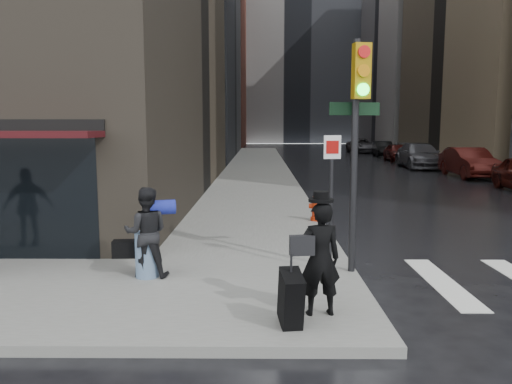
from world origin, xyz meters
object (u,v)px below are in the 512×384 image
Objects in this scene: traffic_light at (355,125)px; fire_hydrant at (316,209)px; man_jeans at (146,232)px; parked_car_5 at (383,149)px; parked_car_3 at (420,156)px; parked_car_2 at (469,163)px; parked_car_6 at (363,146)px; man_overcoat at (314,265)px; parked_car_4 at (398,152)px.

traffic_light is 5.55m from fire_hydrant.
man_jeans is 39.43m from parked_car_5.
parked_car_2 is at bearing -80.78° from parked_car_3.
parked_car_2 is 24.66m from parked_car_6.
parked_car_2 is 1.17× the size of parked_car_5.
parked_car_3 is at bearing -118.17° from man_overcoat.
fire_hydrant is at bearing -125.49° from parked_car_2.
fire_hydrant is 0.13× the size of parked_car_3.
parked_car_5 is at bearing 91.25° from parked_car_2.
parked_car_6 reaches higher than parked_car_4.
traffic_light reaches higher than parked_car_3.
man_overcoat is 0.32× the size of parked_car_3.
parked_car_5 is at bearing 65.31° from traffic_light.
man_jeans is 45.12m from parked_car_6.
man_overcoat is 0.36× the size of parked_car_2.
man_jeans reaches higher than parked_car_4.
parked_car_6 is (-0.75, 24.65, -0.07)m from parked_car_2.
parked_car_2 is 0.87× the size of parked_car_3.
parked_car_6 is at bearing 92.50° from parked_car_3.
traffic_light reaches higher than parked_car_2.
fire_hydrant is 39.06m from parked_car_6.
man_overcoat is 2.41× the size of fire_hydrant.
parked_car_4 is at bearing -87.79° from parked_car_5.
parked_car_5 is 6.19m from parked_car_6.
parked_car_3 is 18.49m from parked_car_6.
parked_car_5 is (9.55, 36.87, -2.13)m from traffic_light.
parked_car_3 is at bearing 59.75° from traffic_light.
man_overcoat is 40.38m from parked_car_5.
parked_car_6 reaches higher than parked_car_5.
traffic_light is at bearing -103.96° from parked_car_4.
parked_car_6 reaches higher than fire_hydrant.
man_jeans is at bearing -124.88° from parked_car_2.
man_overcoat is at bearing -104.41° from parked_car_4.
traffic_light is at bearing -117.08° from parked_car_2.
parked_car_5 is at bearing -112.85° from man_overcoat.
parked_car_3 is (9.06, 19.52, 0.34)m from fire_hydrant.
man_jeans is at bearing -124.05° from fire_hydrant.
parked_car_6 is at bearing 76.62° from fire_hydrant.
parked_car_2 is at bearing -84.95° from parked_car_4.
parked_car_3 is (-0.73, 6.16, 0.01)m from parked_car_2.
parked_car_2 is at bearing -132.24° from man_jeans.
parked_car_3 is 1.35× the size of parked_car_4.
traffic_light is 0.84× the size of parked_car_2.
man_overcoat is at bearing 139.60° from man_jeans.
fire_hydrant is 27.31m from parked_car_4.
man_jeans is 33.56m from parked_car_4.
traffic_light reaches higher than parked_car_6.
parked_car_4 is at bearing 63.14° from traffic_light.
parked_car_5 is at bearing -116.19° from man_jeans.
fire_hydrant is at bearing -101.45° from parked_car_5.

